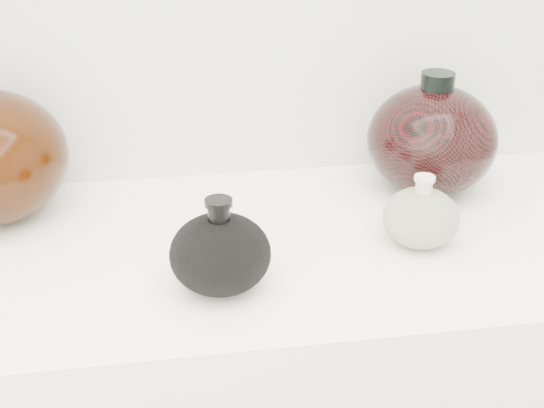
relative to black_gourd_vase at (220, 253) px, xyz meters
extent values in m
cube|color=white|center=(0.05, 0.11, -0.07)|extent=(1.20, 0.50, 0.03)
ellipsoid|color=black|center=(0.00, 0.00, 0.00)|extent=(0.17, 0.17, 0.10)
cylinder|color=black|center=(0.00, 0.00, 0.06)|extent=(0.04, 0.04, 0.03)
cylinder|color=black|center=(0.00, 0.00, 0.07)|extent=(0.05, 0.05, 0.01)
ellipsoid|color=beige|center=(0.29, 0.07, -0.01)|extent=(0.14, 0.14, 0.09)
cylinder|color=beige|center=(0.29, 0.07, 0.04)|extent=(0.03, 0.03, 0.03)
cylinder|color=beige|center=(0.29, 0.07, 0.05)|extent=(0.04, 0.04, 0.01)
ellipsoid|color=black|center=(0.37, 0.24, 0.04)|extent=(0.23, 0.23, 0.18)
cylinder|color=black|center=(0.37, 0.24, 0.13)|extent=(0.06, 0.06, 0.03)
camera|label=1|loc=(-0.07, -0.84, 0.50)|focal=50.00mm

